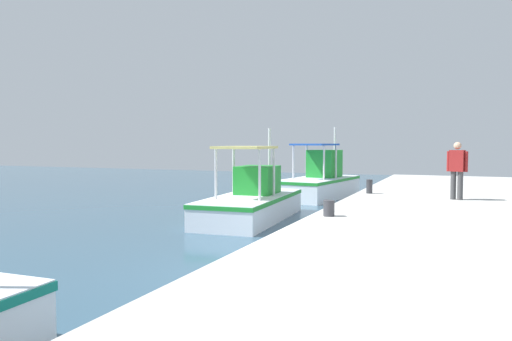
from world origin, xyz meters
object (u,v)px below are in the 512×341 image
at_px(fisherman_standing, 457,168).
at_px(mooring_bollard_third, 329,208).
at_px(fishing_boat_second, 252,201).
at_px(mooring_bollard_fourth, 369,186).
at_px(fishing_boat_third, 320,182).

relative_size(fisherman_standing, mooring_bollard_third, 4.65).
bearing_deg(fisherman_standing, mooring_bollard_third, 150.03).
height_order(fishing_boat_second, mooring_bollard_third, fishing_boat_second).
xyz_separation_m(fisherman_standing, mooring_bollard_fourth, (0.81, 2.71, -0.72)).
bearing_deg(mooring_bollard_fourth, mooring_bollard_third, 180.00).
bearing_deg(fishing_boat_third, fisherman_standing, -134.99).
relative_size(fishing_boat_third, mooring_bollard_third, 14.75).
distance_m(fisherman_standing, mooring_bollard_third, 5.48).
xyz_separation_m(fishing_boat_third, mooring_bollard_third, (-10.47, -3.06, 0.27)).
bearing_deg(mooring_bollard_fourth, fishing_boat_third, 31.69).
height_order(mooring_bollard_third, mooring_bollard_fourth, mooring_bollard_fourth).
distance_m(fishing_boat_second, fisherman_standing, 6.37).
height_order(fishing_boat_third, fisherman_standing, fishing_boat_third).
xyz_separation_m(fishing_boat_third, fisherman_standing, (-5.77, -5.77, 1.03)).
bearing_deg(fishing_boat_third, mooring_bollard_fourth, -148.31).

